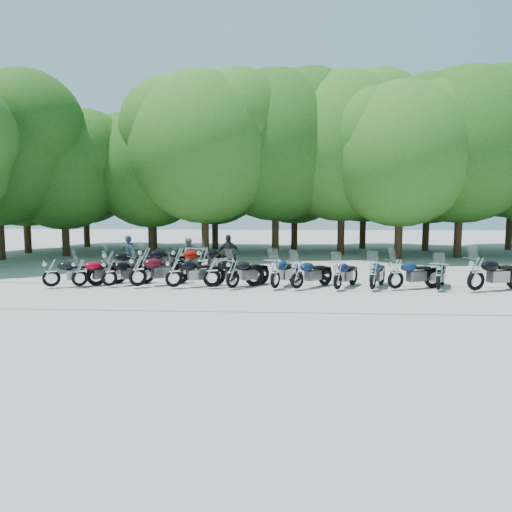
# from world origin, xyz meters

# --- Properties ---
(ground) EXTENTS (90.00, 90.00, 0.00)m
(ground) POSITION_xyz_m (0.00, 0.00, 0.00)
(ground) COLOR gray
(ground) RESTS_ON ground
(tree_0) EXTENTS (7.50, 7.50, 9.21)m
(tree_0) POSITION_xyz_m (-15.42, 12.98, 5.45)
(tree_0) COLOR #3A2614
(tree_0) RESTS_ON ground
(tree_1) EXTENTS (6.97, 6.97, 8.55)m
(tree_1) POSITION_xyz_m (-12.04, 11.24, 5.06)
(tree_1) COLOR #3A2614
(tree_1) RESTS_ON ground
(tree_2) EXTENTS (7.31, 7.31, 8.97)m
(tree_2) POSITION_xyz_m (-7.25, 12.84, 5.31)
(tree_2) COLOR #3A2614
(tree_2) RESTS_ON ground
(tree_3) EXTENTS (8.70, 8.70, 10.67)m
(tree_3) POSITION_xyz_m (-3.57, 11.24, 6.32)
(tree_3) COLOR #3A2614
(tree_3) RESTS_ON ground
(tree_4) EXTENTS (9.13, 9.13, 11.20)m
(tree_4) POSITION_xyz_m (0.54, 13.09, 6.64)
(tree_4) COLOR #3A2614
(tree_4) RESTS_ON ground
(tree_5) EXTENTS (9.04, 9.04, 11.10)m
(tree_5) POSITION_xyz_m (4.61, 13.20, 6.57)
(tree_5) COLOR #3A2614
(tree_5) RESTS_ON ground
(tree_6) EXTENTS (8.00, 8.00, 9.82)m
(tree_6) POSITION_xyz_m (7.55, 10.82, 5.81)
(tree_6) COLOR #3A2614
(tree_6) RESTS_ON ground
(tree_7) EXTENTS (8.79, 8.79, 10.79)m
(tree_7) POSITION_xyz_m (11.20, 11.78, 6.39)
(tree_7) COLOR #3A2614
(tree_7) RESTS_ON ground
(tree_9) EXTENTS (7.59, 7.59, 9.32)m
(tree_9) POSITION_xyz_m (-13.53, 17.59, 5.52)
(tree_9) COLOR #3A2614
(tree_9) RESTS_ON ground
(tree_10) EXTENTS (7.78, 7.78, 9.55)m
(tree_10) POSITION_xyz_m (-8.29, 16.97, 5.66)
(tree_10) COLOR #3A2614
(tree_10) RESTS_ON ground
(tree_11) EXTENTS (7.56, 7.56, 9.28)m
(tree_11) POSITION_xyz_m (-3.76, 16.43, 5.49)
(tree_11) COLOR #3A2614
(tree_11) RESTS_ON ground
(tree_12) EXTENTS (7.88, 7.88, 9.67)m
(tree_12) POSITION_xyz_m (1.80, 16.47, 5.72)
(tree_12) COLOR #3A2614
(tree_12) RESTS_ON ground
(tree_13) EXTENTS (8.31, 8.31, 10.20)m
(tree_13) POSITION_xyz_m (6.69, 17.47, 6.04)
(tree_13) COLOR #3A2614
(tree_13) RESTS_ON ground
(tree_14) EXTENTS (8.02, 8.02, 9.84)m
(tree_14) POSITION_xyz_m (10.68, 16.09, 5.83)
(tree_14) COLOR #3A2614
(tree_14) RESTS_ON ground
(motorcycle_0) EXTENTS (2.20, 1.52, 1.21)m
(motorcycle_0) POSITION_xyz_m (-7.32, 0.35, 0.60)
(motorcycle_0) COLOR black
(motorcycle_0) RESTS_ON ground
(motorcycle_1) EXTENTS (1.91, 1.94, 1.18)m
(motorcycle_1) POSITION_xyz_m (-6.34, 0.52, 0.59)
(motorcycle_1) COLOR #9D051B
(motorcycle_1) RESTS_ON ground
(motorcycle_2) EXTENTS (1.90, 1.85, 1.15)m
(motorcycle_2) POSITION_xyz_m (-5.29, 0.63, 0.58)
(motorcycle_2) COLOR black
(motorcycle_2) RESTS_ON ground
(motorcycle_3) EXTENTS (2.30, 2.04, 1.34)m
(motorcycle_3) POSITION_xyz_m (-4.23, 0.62, 0.67)
(motorcycle_3) COLOR #400812
(motorcycle_3) RESTS_ON ground
(motorcycle_4) EXTENTS (2.26, 1.55, 1.24)m
(motorcycle_4) POSITION_xyz_m (-2.89, 0.52, 0.62)
(motorcycle_4) COLOR black
(motorcycle_4) RESTS_ON ground
(motorcycle_5) EXTENTS (2.35, 1.54, 1.28)m
(motorcycle_5) POSITION_xyz_m (-1.54, 0.65, 0.64)
(motorcycle_5) COLOR black
(motorcycle_5) RESTS_ON ground
(motorcycle_6) EXTENTS (1.89, 2.10, 1.23)m
(motorcycle_6) POSITION_xyz_m (-0.77, 0.50, 0.61)
(motorcycle_6) COLOR black
(motorcycle_6) RESTS_ON ground
(motorcycle_7) EXTENTS (1.55, 2.29, 1.25)m
(motorcycle_7) POSITION_xyz_m (0.74, 0.50, 0.63)
(motorcycle_7) COLOR #0C1C38
(motorcycle_7) RESTS_ON ground
(motorcycle_8) EXTENTS (1.97, 1.98, 1.21)m
(motorcycle_8) POSITION_xyz_m (1.51, 0.47, 0.60)
(motorcycle_8) COLOR #0B1B34
(motorcycle_8) RESTS_ON ground
(motorcycle_9) EXTENTS (1.56, 2.12, 1.17)m
(motorcycle_9) POSITION_xyz_m (2.92, 0.44, 0.59)
(motorcycle_9) COLOR #0E0D3A
(motorcycle_9) RESTS_ON ground
(motorcycle_10) EXTENTS (1.42, 2.21, 1.20)m
(motorcycle_10) POSITION_xyz_m (4.14, 0.47, 0.60)
(motorcycle_10) COLOR #0D203D
(motorcycle_10) RESTS_ON ground
(motorcycle_11) EXTENTS (2.31, 1.45, 1.26)m
(motorcycle_11) POSITION_xyz_m (4.96, 0.65, 0.63)
(motorcycle_11) COLOR #0D203D
(motorcycle_11) RESTS_ON ground
(motorcycle_12) EXTENTS (1.39, 2.12, 1.15)m
(motorcycle_12) POSITION_xyz_m (6.40, 0.53, 0.58)
(motorcycle_12) COLOR black
(motorcycle_12) RESTS_ON ground
(motorcycle_13) EXTENTS (2.53, 1.55, 1.37)m
(motorcycle_13) POSITION_xyz_m (7.61, 0.43, 0.69)
(motorcycle_13) COLOR black
(motorcycle_13) RESTS_ON ground
(motorcycle_14) EXTENTS (2.19, 1.90, 1.27)m
(motorcycle_14) POSITION_xyz_m (-6.20, 3.04, 0.63)
(motorcycle_14) COLOR black
(motorcycle_14) RESTS_ON ground
(motorcycle_15) EXTENTS (2.26, 2.32, 1.40)m
(motorcycle_15) POSITION_xyz_m (-4.78, 3.33, 0.70)
(motorcycle_15) COLOR black
(motorcycle_15) RESTS_ON ground
(motorcycle_16) EXTENTS (2.40, 2.19, 1.41)m
(motorcycle_16) POSITION_xyz_m (-3.34, 3.22, 0.71)
(motorcycle_16) COLOR #9A0E05
(motorcycle_16) RESTS_ON ground
(motorcycle_17) EXTENTS (2.00, 2.57, 1.44)m
(motorcycle_17) POSITION_xyz_m (-2.29, 3.10, 0.72)
(motorcycle_17) COLOR black
(motorcycle_17) RESTS_ON ground
(rider_0) EXTENTS (0.65, 0.46, 1.69)m
(rider_0) POSITION_xyz_m (-5.78, 4.17, 0.84)
(rider_0) COLOR #1B2939
(rider_0) RESTS_ON ground
(rider_1) EXTENTS (0.95, 0.86, 1.59)m
(rider_1) POSITION_xyz_m (-3.15, 4.19, 0.80)
(rider_1) COLOR gray
(rider_1) RESTS_ON ground
(rider_2) EXTENTS (1.08, 0.67, 1.71)m
(rider_2) POSITION_xyz_m (-1.39, 4.60, 0.86)
(rider_2) COLOR black
(rider_2) RESTS_ON ground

